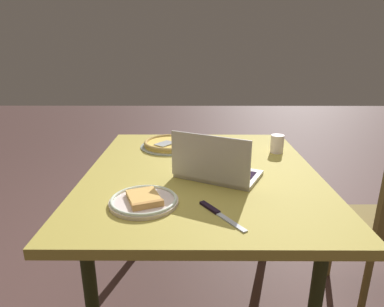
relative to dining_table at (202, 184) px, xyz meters
The scene contains 7 objects.
ground_plane 0.70m from the dining_table, ahead, with size 12.00×12.00×0.00m, color brown.
dining_table is the anchor object (origin of this frame).
laptop 0.16m from the dining_table, 150.59° to the right, with size 0.35×0.40×0.21m.
pizza_plate 0.41m from the dining_table, 147.55° to the left, with size 0.25×0.25×0.04m.
pizza_tray 0.41m from the dining_table, 24.82° to the left, with size 0.34×0.34×0.04m.
table_knife 0.42m from the dining_table, behind, with size 0.21×0.15×0.01m.
drink_cup 0.50m from the dining_table, 57.24° to the right, with size 0.07×0.07×0.10m.
Camera 1 is at (-1.42, 0.04, 1.32)m, focal length 30.83 mm.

